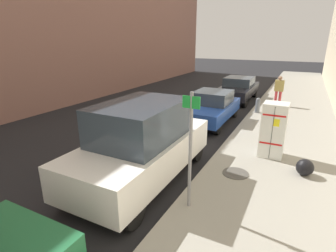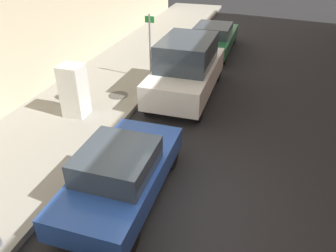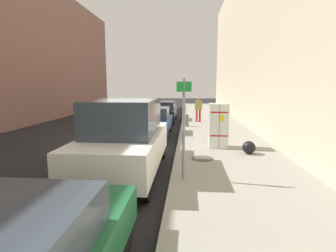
{
  "view_description": "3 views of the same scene",
  "coord_description": "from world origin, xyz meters",
  "px_view_note": "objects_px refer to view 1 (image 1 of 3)",
  "views": [
    {
      "loc": [
        -4.81,
        11.01,
        3.64
      ],
      "look_at": [
        -0.7,
        3.04,
        0.66
      ],
      "focal_mm": 28.0,
      "sensor_mm": 36.0,
      "label": 1
    },
    {
      "loc": [
        1.41,
        -5.24,
        5.36
      ],
      "look_at": [
        -0.68,
        1.44,
        1.15
      ],
      "focal_mm": 35.0,
      "sensor_mm": 36.0,
      "label": 2
    },
    {
      "loc": [
        -3.08,
        12.81,
        2.52
      ],
      "look_at": [
        -2.49,
        5.33,
        1.36
      ],
      "focal_mm": 28.0,
      "sensor_mm": 36.0,
      "label": 3
    }
  ],
  "objects_px": {
    "pedestrian_walking_far": "(279,89)",
    "parked_van_white": "(142,143)",
    "fire_hydrant": "(258,105)",
    "trash_bag": "(305,167)",
    "discarded_refrigerator": "(273,130)",
    "street_sign_post": "(190,146)",
    "parked_sedan_dark": "(238,88)",
    "parked_hatchback_blue": "(211,107)"
  },
  "relations": [
    {
      "from": "pedestrian_walking_far",
      "to": "parked_van_white",
      "type": "bearing_deg",
      "value": 1.83
    },
    {
      "from": "fire_hydrant",
      "to": "trash_bag",
      "type": "height_order",
      "value": "fire_hydrant"
    },
    {
      "from": "discarded_refrigerator",
      "to": "street_sign_post",
      "type": "xyz_separation_m",
      "value": [
        1.25,
        3.6,
        0.57
      ]
    },
    {
      "from": "parked_sedan_dark",
      "to": "parked_hatchback_blue",
      "type": "relative_size",
      "value": 1.14
    },
    {
      "from": "trash_bag",
      "to": "parked_van_white",
      "type": "height_order",
      "value": "parked_van_white"
    },
    {
      "from": "parked_hatchback_blue",
      "to": "parked_van_white",
      "type": "bearing_deg",
      "value": 90.0
    },
    {
      "from": "trash_bag",
      "to": "pedestrian_walking_far",
      "type": "xyz_separation_m",
      "value": [
        1.48,
        -8.01,
        0.69
      ]
    },
    {
      "from": "parked_sedan_dark",
      "to": "parked_van_white",
      "type": "relative_size",
      "value": 0.95
    },
    {
      "from": "fire_hydrant",
      "to": "parked_sedan_dark",
      "type": "distance_m",
      "value": 3.52
    },
    {
      "from": "pedestrian_walking_far",
      "to": "fire_hydrant",
      "type": "bearing_deg",
      "value": -4.06
    },
    {
      "from": "street_sign_post",
      "to": "pedestrian_walking_far",
      "type": "xyz_separation_m",
      "value": [
        -0.74,
        -10.68,
        -0.5
      ]
    },
    {
      "from": "parked_sedan_dark",
      "to": "pedestrian_walking_far",
      "type": "bearing_deg",
      "value": 156.53
    },
    {
      "from": "discarded_refrigerator",
      "to": "parked_van_white",
      "type": "xyz_separation_m",
      "value": [
        2.93,
        2.82,
        0.04
      ]
    },
    {
      "from": "street_sign_post",
      "to": "parked_van_white",
      "type": "xyz_separation_m",
      "value": [
        1.68,
        -0.78,
        -0.53
      ]
    },
    {
      "from": "discarded_refrigerator",
      "to": "fire_hydrant",
      "type": "xyz_separation_m",
      "value": [
        1.23,
        -5.06,
        -0.46
      ]
    },
    {
      "from": "trash_bag",
      "to": "parked_hatchback_blue",
      "type": "bearing_deg",
      "value": -44.85
    },
    {
      "from": "pedestrian_walking_far",
      "to": "parked_hatchback_blue",
      "type": "xyz_separation_m",
      "value": [
        2.42,
        4.13,
        -0.36
      ]
    },
    {
      "from": "street_sign_post",
      "to": "trash_bag",
      "type": "distance_m",
      "value": 3.67
    },
    {
      "from": "fire_hydrant",
      "to": "parked_sedan_dark",
      "type": "relative_size",
      "value": 0.17
    },
    {
      "from": "parked_van_white",
      "to": "pedestrian_walking_far",
      "type": "bearing_deg",
      "value": -103.73
    },
    {
      "from": "street_sign_post",
      "to": "pedestrian_walking_far",
      "type": "distance_m",
      "value": 10.72
    },
    {
      "from": "trash_bag",
      "to": "discarded_refrigerator",
      "type": "bearing_deg",
      "value": -43.8
    },
    {
      "from": "discarded_refrigerator",
      "to": "trash_bag",
      "type": "distance_m",
      "value": 1.48
    },
    {
      "from": "pedestrian_walking_far",
      "to": "trash_bag",
      "type": "bearing_deg",
      "value": 26.01
    },
    {
      "from": "trash_bag",
      "to": "parked_van_white",
      "type": "relative_size",
      "value": 0.1
    },
    {
      "from": "pedestrian_walking_far",
      "to": "parked_hatchback_blue",
      "type": "distance_m",
      "value": 4.8
    },
    {
      "from": "trash_bag",
      "to": "parked_van_white",
      "type": "bearing_deg",
      "value": 25.94
    },
    {
      "from": "street_sign_post",
      "to": "discarded_refrigerator",
      "type": "bearing_deg",
      "value": -109.12
    },
    {
      "from": "street_sign_post",
      "to": "fire_hydrant",
      "type": "bearing_deg",
      "value": -90.13
    },
    {
      "from": "trash_bag",
      "to": "parked_sedan_dark",
      "type": "distance_m",
      "value": 9.87
    },
    {
      "from": "pedestrian_walking_far",
      "to": "parked_van_white",
      "type": "xyz_separation_m",
      "value": [
        2.42,
        9.9,
        -0.03
      ]
    },
    {
      "from": "pedestrian_walking_far",
      "to": "parked_hatchback_blue",
      "type": "height_order",
      "value": "pedestrian_walking_far"
    },
    {
      "from": "pedestrian_walking_far",
      "to": "parked_van_white",
      "type": "height_order",
      "value": "parked_van_white"
    },
    {
      "from": "street_sign_post",
      "to": "parked_van_white",
      "type": "relative_size",
      "value": 0.54
    },
    {
      "from": "parked_van_white",
      "to": "discarded_refrigerator",
      "type": "bearing_deg",
      "value": -136.03
    },
    {
      "from": "fire_hydrant",
      "to": "parked_sedan_dark",
      "type": "height_order",
      "value": "parked_sedan_dark"
    },
    {
      "from": "discarded_refrigerator",
      "to": "fire_hydrant",
      "type": "bearing_deg",
      "value": -76.34
    },
    {
      "from": "parked_hatchback_blue",
      "to": "parked_sedan_dark",
      "type": "bearing_deg",
      "value": -90.0
    },
    {
      "from": "parked_van_white",
      "to": "parked_hatchback_blue",
      "type": "bearing_deg",
      "value": -90.0
    },
    {
      "from": "parked_sedan_dark",
      "to": "parked_van_white",
      "type": "distance_m",
      "value": 10.96
    },
    {
      "from": "trash_bag",
      "to": "street_sign_post",
      "type": "bearing_deg",
      "value": 50.33
    },
    {
      "from": "trash_bag",
      "to": "parked_sedan_dark",
      "type": "relative_size",
      "value": 0.1
    }
  ]
}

